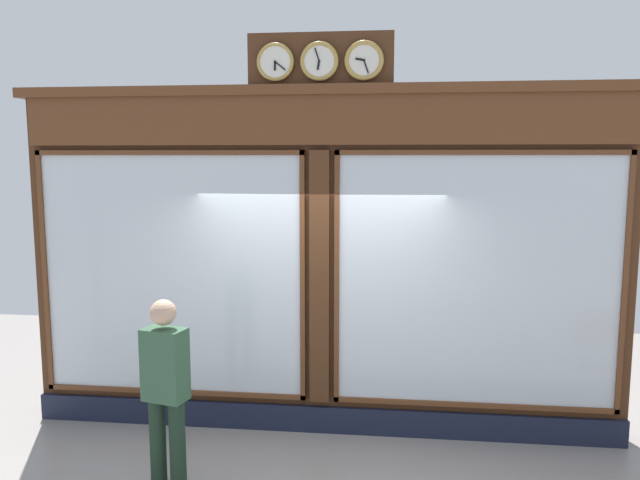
% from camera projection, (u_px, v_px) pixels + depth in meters
% --- Properties ---
extents(shop_facade, '(6.29, 0.42, 4.07)m').
position_uv_depth(shop_facade, '(321.00, 261.00, 6.46)').
color(shop_facade, '#4C2B16').
rests_on(shop_facade, ground_plane).
extents(pedestrian, '(0.40, 0.30, 1.69)m').
position_uv_depth(pedestrian, '(166.00, 387.00, 5.29)').
color(pedestrian, '#1C2F21').
rests_on(pedestrian, ground_plane).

